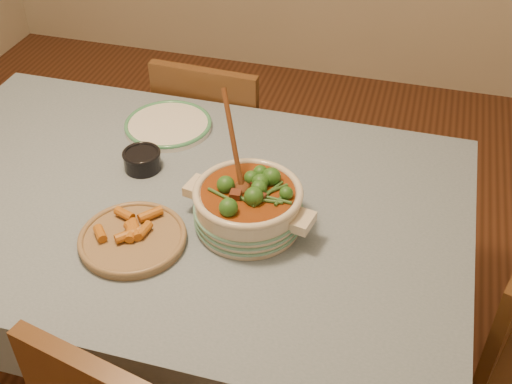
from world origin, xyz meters
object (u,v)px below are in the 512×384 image
Objects in this scene: chair_far at (217,142)px; condiment_bowl at (142,159)px; white_plate at (168,125)px; fried_plate at (132,237)px; dining_table at (174,223)px; stew_casserole at (248,203)px.

condiment_bowl is at bearing 88.76° from chair_far.
white_plate is 1.24× the size of fried_plate.
dining_table is 13.55× the size of condiment_bowl.
stew_casserole is 0.87m from chair_far.
dining_table is at bearing -40.11° from condiment_bowl.
fried_plate is 0.92m from chair_far.
dining_table is at bearing 169.78° from stew_casserole.
condiment_bowl is (0.01, -0.23, 0.02)m from white_plate.
condiment_bowl is at bearing 157.32° from stew_casserole.
chair_far reaches higher than white_plate.
chair_far is at bearing 115.23° from stew_casserole.
dining_table is 1.96× the size of chair_far.
stew_casserole is 1.02× the size of white_plate.
fried_plate reaches higher than dining_table.
stew_casserole is at bearing -22.68° from condiment_bowl.
stew_casserole reaches higher than white_plate.
chair_far is (0.05, 0.34, -0.28)m from white_plate.
fried_plate is (0.11, -0.54, 0.01)m from white_plate.
fried_plate is (-0.03, -0.20, 0.11)m from dining_table.
white_plate reaches higher than dining_table.
stew_casserole is at bearing -44.83° from white_plate.
fried_plate is at bearing -71.04° from condiment_bowl.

